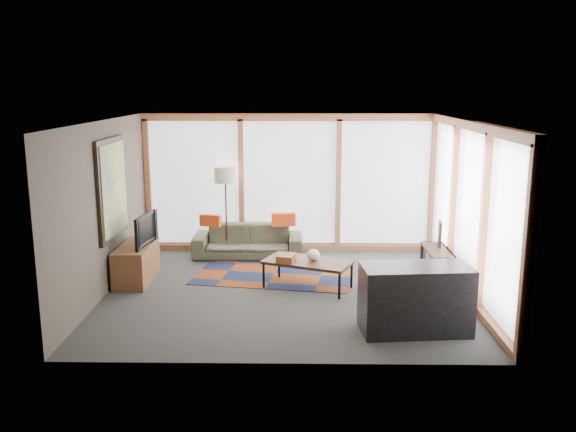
{
  "coord_description": "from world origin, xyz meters",
  "views": [
    {
      "loc": [
        0.15,
        -8.93,
        3.1
      ],
      "look_at": [
        0.0,
        0.4,
        1.1
      ],
      "focal_mm": 38.0,
      "sensor_mm": 36.0,
      "label": 1
    }
  ],
  "objects_px": {
    "bookshelf": "(444,273)",
    "tv_console": "(136,263)",
    "floor_lamp": "(226,211)",
    "sofa": "(248,241)",
    "bar_counter": "(415,299)",
    "coffee_table": "(308,274)",
    "television": "(141,229)"
  },
  "relations": [
    {
      "from": "sofa",
      "to": "bookshelf",
      "type": "relative_size",
      "value": 0.99
    },
    {
      "from": "floor_lamp",
      "to": "bookshelf",
      "type": "distance_m",
      "value": 4.12
    },
    {
      "from": "tv_console",
      "to": "bookshelf",
      "type": "bearing_deg",
      "value": -3.92
    },
    {
      "from": "coffee_table",
      "to": "television",
      "type": "xyz_separation_m",
      "value": [
        -2.66,
        0.32,
        0.63
      ]
    },
    {
      "from": "tv_console",
      "to": "television",
      "type": "xyz_separation_m",
      "value": [
        0.1,
        0.01,
        0.55
      ]
    },
    {
      "from": "sofa",
      "to": "bar_counter",
      "type": "relative_size",
      "value": 1.44
    },
    {
      "from": "bookshelf",
      "to": "bar_counter",
      "type": "xyz_separation_m",
      "value": [
        -0.77,
        -1.68,
        0.18
      ]
    },
    {
      "from": "television",
      "to": "bookshelf",
      "type": "bearing_deg",
      "value": -87.05
    },
    {
      "from": "coffee_table",
      "to": "television",
      "type": "bearing_deg",
      "value": 173.09
    },
    {
      "from": "television",
      "to": "bar_counter",
      "type": "distance_m",
      "value": 4.51
    },
    {
      "from": "coffee_table",
      "to": "tv_console",
      "type": "distance_m",
      "value": 2.78
    },
    {
      "from": "sofa",
      "to": "tv_console",
      "type": "distance_m",
      "value": 2.24
    },
    {
      "from": "bar_counter",
      "to": "tv_console",
      "type": "bearing_deg",
      "value": 148.64
    },
    {
      "from": "television",
      "to": "bar_counter",
      "type": "relative_size",
      "value": 0.65
    },
    {
      "from": "floor_lamp",
      "to": "coffee_table",
      "type": "xyz_separation_m",
      "value": [
        1.48,
        -1.88,
        -0.61
      ]
    },
    {
      "from": "bookshelf",
      "to": "television",
      "type": "bearing_deg",
      "value": 175.84
    },
    {
      "from": "floor_lamp",
      "to": "television",
      "type": "relative_size",
      "value": 1.87
    },
    {
      "from": "bar_counter",
      "to": "floor_lamp",
      "type": "bearing_deg",
      "value": 122.98
    },
    {
      "from": "floor_lamp",
      "to": "television",
      "type": "bearing_deg",
      "value": -127.09
    },
    {
      "from": "coffee_table",
      "to": "sofa",
      "type": "bearing_deg",
      "value": 121.1
    },
    {
      "from": "sofa",
      "to": "bookshelf",
      "type": "height_order",
      "value": "sofa"
    },
    {
      "from": "bar_counter",
      "to": "coffee_table",
      "type": "bearing_deg",
      "value": 123.07
    },
    {
      "from": "sofa",
      "to": "floor_lamp",
      "type": "xyz_separation_m",
      "value": [
        -0.41,
        0.1,
        0.54
      ]
    },
    {
      "from": "coffee_table",
      "to": "bar_counter",
      "type": "height_order",
      "value": "bar_counter"
    },
    {
      "from": "coffee_table",
      "to": "bar_counter",
      "type": "xyz_separation_m",
      "value": [
        1.35,
        -1.7,
        0.22
      ]
    },
    {
      "from": "television",
      "to": "bar_counter",
      "type": "height_order",
      "value": "television"
    },
    {
      "from": "coffee_table",
      "to": "bookshelf",
      "type": "height_order",
      "value": "bookshelf"
    },
    {
      "from": "bookshelf",
      "to": "tv_console",
      "type": "distance_m",
      "value": 4.89
    },
    {
      "from": "tv_console",
      "to": "television",
      "type": "height_order",
      "value": "television"
    },
    {
      "from": "bookshelf",
      "to": "tv_console",
      "type": "bearing_deg",
      "value": 176.08
    },
    {
      "from": "sofa",
      "to": "tv_console",
      "type": "xyz_separation_m",
      "value": [
        -1.69,
        -1.47,
        0.01
      ]
    },
    {
      "from": "bookshelf",
      "to": "bar_counter",
      "type": "relative_size",
      "value": 1.46
    }
  ]
}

